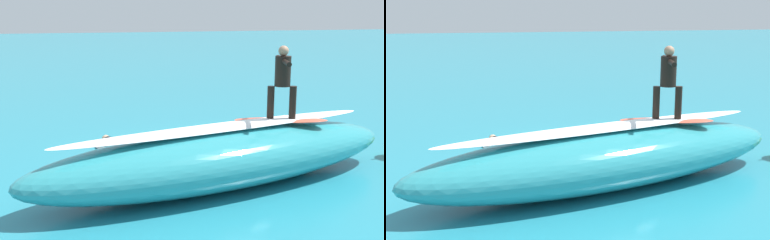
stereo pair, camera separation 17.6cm
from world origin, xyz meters
The scene contains 10 objects.
ground_plane centered at (0.00, 0.00, 0.00)m, with size 120.00×120.00×0.00m, color teal.
wave_crest centered at (0.02, 2.27, 0.63)m, with size 8.74×2.12×1.26m, color teal.
wave_foam_lip centered at (0.02, 2.27, 1.30)m, with size 7.43×0.74×0.08m, color white.
surfboard_riding centered at (-1.44, 1.87, 1.30)m, with size 2.09×0.55×0.07m, color #E0563D.
surfer_riding centered at (-1.44, 1.87, 2.27)m, with size 0.63×1.52×1.62m.
surfboard_paddling centered at (2.04, -0.76, 0.03)m, with size 2.43×0.51×0.06m, color silver.
surfer_paddling centered at (1.98, -0.64, 0.20)m, with size 0.99×1.73×0.33m.
foam_patch_near centered at (0.59, 0.13, 0.07)m, with size 0.80×0.65×0.15m, color white.
foam_patch_mid centered at (-1.96, 1.25, 0.08)m, with size 0.83×0.80×0.17m, color white.
foam_patch_far centered at (-0.20, 0.60, 0.07)m, with size 0.97×0.87×0.14m, color white.
Camera 2 is at (2.84, 12.47, 3.84)m, focal length 48.48 mm.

